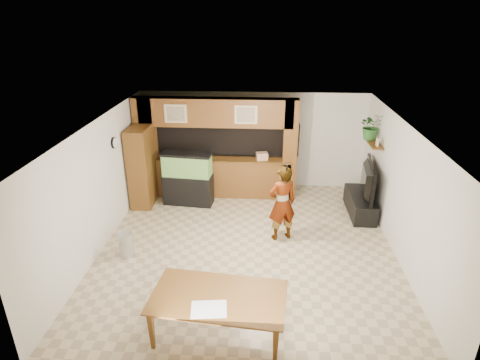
# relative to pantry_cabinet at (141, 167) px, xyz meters

# --- Properties ---
(floor) EXTENTS (6.50, 6.50, 0.00)m
(floor) POSITION_rel_pantry_cabinet_xyz_m (2.70, -1.85, -0.99)
(floor) COLOR #C4B088
(floor) RESTS_ON ground
(ceiling) EXTENTS (6.50, 6.50, 0.00)m
(ceiling) POSITION_rel_pantry_cabinet_xyz_m (2.70, -1.85, 1.61)
(ceiling) COLOR white
(ceiling) RESTS_ON wall_back
(wall_back) EXTENTS (6.00, 0.00, 6.00)m
(wall_back) POSITION_rel_pantry_cabinet_xyz_m (2.70, 1.40, 0.31)
(wall_back) COLOR silver
(wall_back) RESTS_ON floor
(wall_left) EXTENTS (0.00, 6.50, 6.50)m
(wall_left) POSITION_rel_pantry_cabinet_xyz_m (-0.30, -1.85, 0.31)
(wall_left) COLOR silver
(wall_left) RESTS_ON floor
(wall_right) EXTENTS (0.00, 6.50, 6.50)m
(wall_right) POSITION_rel_pantry_cabinet_xyz_m (5.70, -1.85, 0.31)
(wall_right) COLOR silver
(wall_right) RESTS_ON floor
(partition) EXTENTS (4.20, 0.99, 2.60)m
(partition) POSITION_rel_pantry_cabinet_xyz_m (1.75, 0.79, 0.32)
(partition) COLOR brown
(partition) RESTS_ON floor
(wall_clock) EXTENTS (0.05, 0.25, 0.25)m
(wall_clock) POSITION_rel_pantry_cabinet_xyz_m (-0.27, -0.85, 0.91)
(wall_clock) COLOR black
(wall_clock) RESTS_ON wall_left
(wall_shelf) EXTENTS (0.25, 0.90, 0.04)m
(wall_shelf) POSITION_rel_pantry_cabinet_xyz_m (5.55, 0.10, 0.71)
(wall_shelf) COLOR brown
(wall_shelf) RESTS_ON wall_right
(pantry_cabinet) EXTENTS (0.50, 0.81, 1.99)m
(pantry_cabinet) POSITION_rel_pantry_cabinet_xyz_m (0.00, 0.00, 0.00)
(pantry_cabinet) COLOR brown
(pantry_cabinet) RESTS_ON floor
(trash_can) EXTENTS (0.29, 0.29, 0.53)m
(trash_can) POSITION_rel_pantry_cabinet_xyz_m (0.30, -2.32, -0.73)
(trash_can) COLOR #B2B2B7
(trash_can) RESTS_ON floor
(aquarium) EXTENTS (1.23, 0.46, 1.36)m
(aquarium) POSITION_rel_pantry_cabinet_xyz_m (1.12, 0.10, -0.33)
(aquarium) COLOR black
(aquarium) RESTS_ON floor
(tv_stand) EXTENTS (0.52, 1.43, 0.48)m
(tv_stand) POSITION_rel_pantry_cabinet_xyz_m (5.35, -0.18, -0.76)
(tv_stand) COLOR black
(tv_stand) RESTS_ON floor
(television) EXTENTS (0.37, 1.45, 0.83)m
(television) POSITION_rel_pantry_cabinet_xyz_m (5.35, -0.18, -0.10)
(television) COLOR black
(television) RESTS_ON tv_stand
(photo_frame) EXTENTS (0.03, 0.14, 0.19)m
(photo_frame) POSITION_rel_pantry_cabinet_xyz_m (5.55, -0.18, 0.82)
(photo_frame) COLOR #C9B186
(photo_frame) RESTS_ON wall_shelf
(potted_plant) EXTENTS (0.65, 0.59, 0.64)m
(potted_plant) POSITION_rel_pantry_cabinet_xyz_m (5.52, 0.34, 1.05)
(potted_plant) COLOR #275B24
(potted_plant) RESTS_ON wall_shelf
(person) EXTENTS (0.71, 0.60, 1.67)m
(person) POSITION_rel_pantry_cabinet_xyz_m (3.41, -1.44, -0.16)
(person) COLOR #9E8556
(person) RESTS_ON floor
(microphone) EXTENTS (0.03, 0.09, 0.15)m
(microphone) POSITION_rel_pantry_cabinet_xyz_m (3.46, -1.60, 0.72)
(microphone) COLOR black
(microphone) RESTS_ON person
(dining_table) EXTENTS (2.09, 1.30, 0.70)m
(dining_table) POSITION_rel_pantry_cabinet_xyz_m (2.37, -4.32, -0.64)
(dining_table) COLOR brown
(dining_table) RESTS_ON floor
(newspaper_a) EXTENTS (0.54, 0.42, 0.01)m
(newspaper_a) POSITION_rel_pantry_cabinet_xyz_m (2.28, -4.56, -0.29)
(newspaper_a) COLOR silver
(newspaper_a) RESTS_ON dining_table
(counter_box) EXTENTS (0.32, 0.25, 0.19)m
(counter_box) POSITION_rel_pantry_cabinet_xyz_m (2.95, 0.60, 0.14)
(counter_box) COLOR tan
(counter_box) RESTS_ON partition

